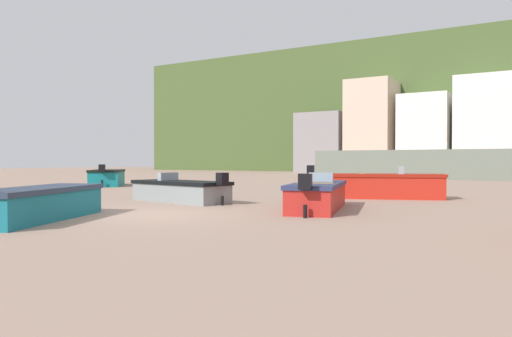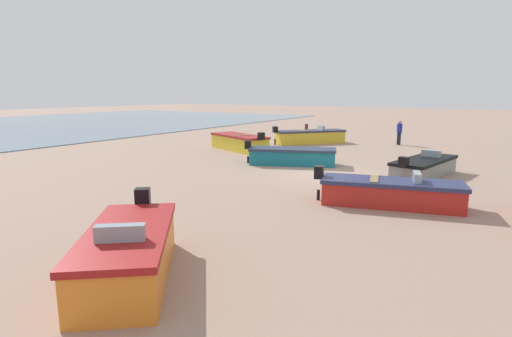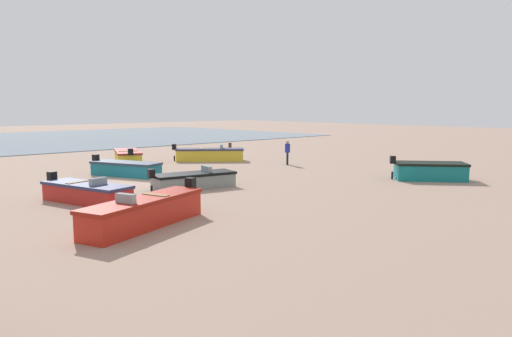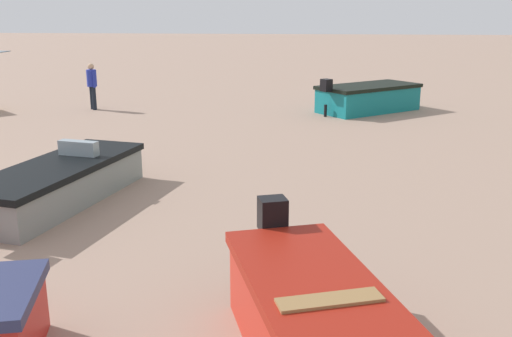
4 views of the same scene
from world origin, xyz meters
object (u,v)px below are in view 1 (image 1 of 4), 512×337
Objects in this scene: boat_red_0 at (318,196)px; boat_teal_9 at (107,178)px; boat_teal_5 at (37,203)px; boat_red_6 at (377,186)px; boat_grey_1 at (180,191)px.

boat_teal_9 is (-15.77, 6.52, 0.06)m from boat_red_0.
boat_red_0 is 7.49m from boat_teal_5.
boat_teal_5 is 1.13× the size of boat_teal_9.
boat_red_6 reaches higher than boat_teal_9.
boat_teal_9 reaches higher than boat_grey_1.
boat_grey_1 is at bearing 72.18° from boat_teal_5.
boat_red_6 is at bearing 71.76° from boat_red_0.
boat_red_0 is at bearing -22.66° from boat_red_6.
boat_grey_1 is (-5.19, 0.10, -0.03)m from boat_red_0.
boat_teal_9 is (-16.08, 1.47, -0.01)m from boat_red_6.
boat_red_0 is 5.06m from boat_red_6.
boat_teal_9 is at bearing 70.05° from boat_grey_1.
boat_red_0 reaches higher than boat_grey_1.
boat_red_6 reaches higher than boat_grey_1.
boat_teal_5 is at bearing -44.46° from boat_red_6.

